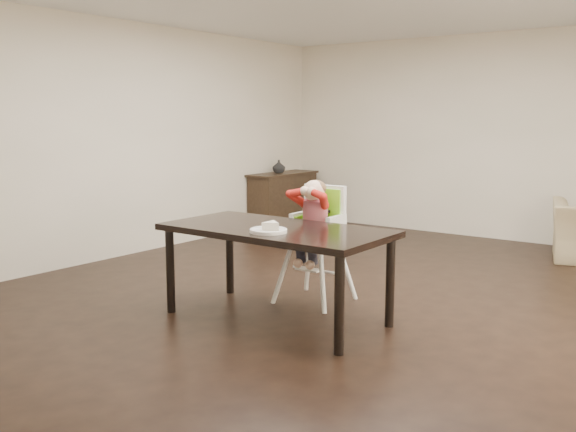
{
  "coord_description": "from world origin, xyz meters",
  "views": [
    {
      "loc": [
        2.93,
        -4.94,
        1.61
      ],
      "look_at": [
        -0.24,
        -0.62,
        0.78
      ],
      "focal_mm": 40.0,
      "sensor_mm": 36.0,
      "label": 1
    }
  ],
  "objects": [
    {
      "name": "ground",
      "position": [
        0.0,
        0.0,
        0.0
      ],
      "size": [
        7.0,
        7.0,
        0.0
      ],
      "primitive_type": "plane",
      "color": "black",
      "rests_on": "ground"
    },
    {
      "name": "room_walls",
      "position": [
        0.0,
        0.0,
        1.86
      ],
      "size": [
        6.02,
        7.02,
        2.71
      ],
      "color": "beige",
      "rests_on": "ground"
    },
    {
      "name": "dining_table",
      "position": [
        -0.1,
        -0.98,
        0.67
      ],
      "size": [
        1.8,
        0.9,
        0.75
      ],
      "color": "black",
      "rests_on": "ground"
    },
    {
      "name": "high_chair",
      "position": [
        -0.13,
        -0.35,
        0.76
      ],
      "size": [
        0.46,
        0.46,
        1.07
      ],
      "rotation": [
        0.0,
        0.0,
        0.03
      ],
      "color": "white",
      "rests_on": "ground"
    },
    {
      "name": "plate",
      "position": [
        0.01,
        -1.2,
        0.78
      ],
      "size": [
        0.29,
        0.29,
        0.08
      ],
      "rotation": [
        0.0,
        0.0,
        0.03
      ],
      "color": "white",
      "rests_on": "dining_table"
    },
    {
      "name": "sideboard",
      "position": [
        -2.78,
        2.7,
        0.4
      ],
      "size": [
        0.44,
        1.26,
        0.79
      ],
      "color": "black",
      "rests_on": "ground"
    },
    {
      "name": "vase",
      "position": [
        -2.78,
        2.6,
        0.88
      ],
      "size": [
        0.25,
        0.25,
        0.19
      ],
      "primitive_type": "imported",
      "rotation": [
        0.0,
        0.0,
        0.37
      ],
      "color": "#99999E",
      "rests_on": "sideboard"
    }
  ]
}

